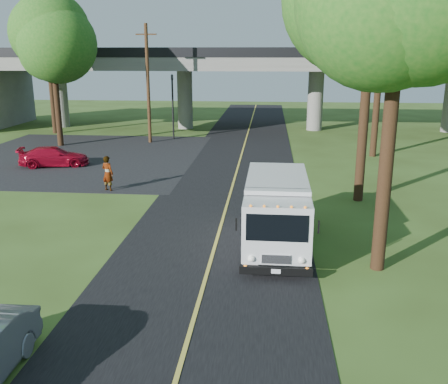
# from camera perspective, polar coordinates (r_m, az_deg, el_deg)

# --- Properties ---
(ground) EXTENTS (120.00, 120.00, 0.00)m
(ground) POSITION_cam_1_polar(r_m,az_deg,el_deg) (16.09, -1.98, -9.44)
(ground) COLOR #374C1B
(ground) RESTS_ON ground
(road) EXTENTS (7.00, 90.00, 0.02)m
(road) POSITION_cam_1_polar(r_m,az_deg,el_deg) (25.46, 0.80, 0.08)
(road) COLOR black
(road) RESTS_ON ground
(parking_lot) EXTENTS (16.00, 18.00, 0.01)m
(parking_lot) POSITION_cam_1_polar(r_m,az_deg,el_deg) (35.57, -16.16, 3.91)
(parking_lot) COLOR black
(parking_lot) RESTS_ON ground
(lane_line) EXTENTS (0.12, 90.00, 0.01)m
(lane_line) POSITION_cam_1_polar(r_m,az_deg,el_deg) (25.45, 0.80, 0.12)
(lane_line) COLOR gold
(lane_line) RESTS_ON road
(overpass) EXTENTS (54.00, 10.00, 7.30)m
(overpass) POSITION_cam_1_polar(r_m,az_deg,el_deg) (46.56, 2.96, 12.75)
(overpass) COLOR slate
(overpass) RESTS_ON ground
(traffic_signal) EXTENTS (0.18, 0.22, 5.20)m
(traffic_signal) POSITION_cam_1_polar(r_m,az_deg,el_deg) (41.38, -5.89, 10.46)
(traffic_signal) COLOR black
(traffic_signal) RESTS_ON ground
(utility_pole) EXTENTS (1.60, 0.26, 9.00)m
(utility_pole) POSITION_cam_1_polar(r_m,az_deg,el_deg) (39.65, -8.68, 12.17)
(utility_pole) COLOR #472D19
(utility_pole) RESTS_ON ground
(tree_right_far) EXTENTS (5.77, 5.67, 10.99)m
(tree_right_far) POSITION_cam_1_polar(r_m,az_deg,el_deg) (35.11, 18.09, 17.27)
(tree_right_far) COLOR #382314
(tree_right_far) RESTS_ON ground
(tree_left_lot) EXTENTS (5.60, 5.50, 10.50)m
(tree_left_lot) POSITION_cam_1_polar(r_m,az_deg,el_deg) (39.55, -18.93, 16.34)
(tree_left_lot) COLOR #382314
(tree_left_lot) RESTS_ON ground
(tree_left_far) EXTENTS (5.26, 5.16, 9.89)m
(tree_left_far) POSITION_cam_1_polar(r_m,az_deg,el_deg) (46.24, -19.35, 15.50)
(tree_left_far) COLOR #382314
(tree_left_far) RESTS_ON ground
(step_van) EXTENTS (2.25, 6.03, 2.52)m
(step_van) POSITION_cam_1_polar(r_m,az_deg,el_deg) (17.98, 6.02, -2.10)
(step_van) COLOR silver
(step_van) RESTS_ON ground
(red_sedan) EXTENTS (4.49, 2.76, 1.22)m
(red_sedan) POSITION_cam_1_polar(r_m,az_deg,el_deg) (32.91, -18.85, 3.86)
(red_sedan) COLOR maroon
(red_sedan) RESTS_ON ground
(pedestrian) EXTENTS (0.78, 0.66, 1.82)m
(pedestrian) POSITION_cam_1_polar(r_m,az_deg,el_deg) (26.09, -13.15, 2.09)
(pedestrian) COLOR gray
(pedestrian) RESTS_ON ground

